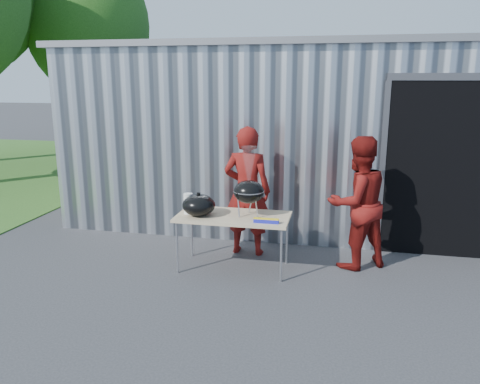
% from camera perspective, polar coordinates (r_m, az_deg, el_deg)
% --- Properties ---
extents(ground, '(80.00, 80.00, 0.00)m').
position_cam_1_polar(ground, '(5.99, -3.02, -11.30)').
color(ground, '#303032').
extents(building, '(8.20, 6.20, 3.10)m').
position_cam_1_polar(building, '(9.89, 9.05, 7.77)').
color(building, silver).
rests_on(building, ground).
extents(tree_far, '(3.83, 3.83, 6.35)m').
position_cam_1_polar(tree_far, '(16.38, -18.00, 18.67)').
color(tree_far, '#442D19').
rests_on(tree_far, ground).
extents(folding_table, '(1.50, 0.75, 0.75)m').
position_cam_1_polar(folding_table, '(6.25, -0.83, -3.21)').
color(folding_table, tan).
rests_on(folding_table, ground).
extents(kettle_grill, '(0.41, 0.41, 0.93)m').
position_cam_1_polar(kettle_grill, '(6.11, 1.08, 0.89)').
color(kettle_grill, black).
rests_on(kettle_grill, folding_table).
extents(grill_lid, '(0.44, 0.44, 0.32)m').
position_cam_1_polar(grill_lid, '(6.22, -5.04, -1.60)').
color(grill_lid, black).
rests_on(grill_lid, folding_table).
extents(paper_towels, '(0.12, 0.12, 0.28)m').
position_cam_1_polar(paper_towels, '(6.32, -6.33, -1.42)').
color(paper_towels, white).
rests_on(paper_towels, folding_table).
extents(white_tub, '(0.20, 0.15, 0.10)m').
position_cam_1_polar(white_tub, '(6.52, -5.23, -1.74)').
color(white_tub, white).
rests_on(white_tub, folding_table).
extents(foil_box, '(0.32, 0.06, 0.06)m').
position_cam_1_polar(foil_box, '(5.91, 3.20, -3.52)').
color(foil_box, '#1A1EAB').
rests_on(foil_box, folding_table).
extents(person_cook, '(0.70, 0.48, 1.88)m').
position_cam_1_polar(person_cook, '(6.76, 0.88, 0.10)').
color(person_cook, maroon).
rests_on(person_cook, ground).
extents(person_bystander, '(1.10, 1.05, 1.80)m').
position_cam_1_polar(person_bystander, '(6.47, 14.11, -1.30)').
color(person_bystander, maroon).
rests_on(person_bystander, ground).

